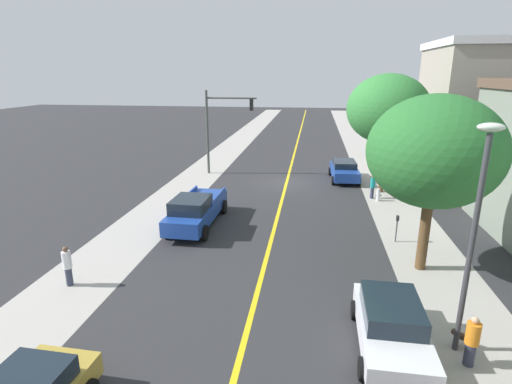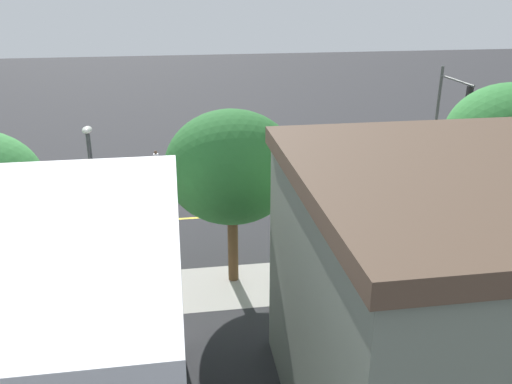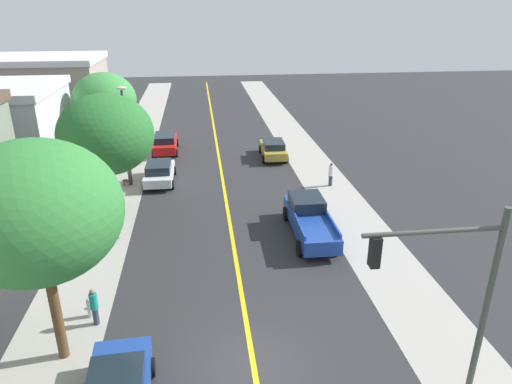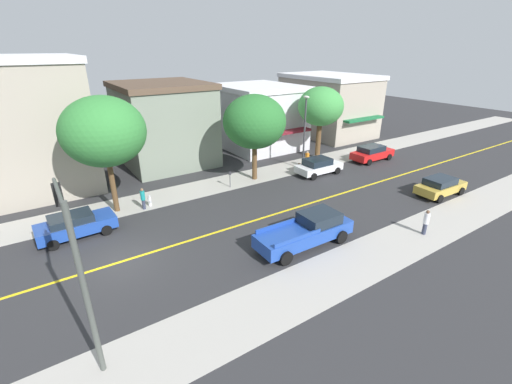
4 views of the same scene
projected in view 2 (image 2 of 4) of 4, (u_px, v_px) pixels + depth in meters
ground_plane at (444, 202)px, 30.88m from camera, size 140.00×140.00×0.00m
sidewalk_right at (395, 163)px, 37.51m from camera, size 3.45×126.00×0.01m
road_centerline_stripe at (444, 202)px, 30.88m from camera, size 0.20×126.00×0.00m
tan_rowhouse at (449, 308)px, 13.95m from camera, size 9.15×8.19×7.77m
corner_shop_building at (8, 364)px, 12.56m from camera, size 10.62×8.29×6.92m
street_tree_left_near at (232, 167)px, 21.08m from camera, size 5.27×5.27×7.31m
street_tree_left_far at (510, 139)px, 22.42m from camera, size 5.43×5.43×8.04m
fire_hydrant at (439, 250)px, 24.49m from camera, size 0.44×0.24×0.85m
parking_meter at (295, 250)px, 23.46m from camera, size 0.12×0.18×1.37m
traffic_light_mast at (447, 106)px, 34.68m from camera, size 4.13×0.32×6.74m
street_lamp at (94, 193)px, 20.86m from camera, size 0.70×0.36×6.83m
white_sedan_left_curb at (104, 248)px, 23.87m from camera, size 2.16×4.38×1.51m
gold_sedan_right_curb at (40, 185)px, 31.38m from camera, size 2.17×4.34×1.46m
blue_pickup_truck at (269, 172)px, 33.08m from camera, size 2.28×6.12×1.85m
pedestrian_white_shirt at (156, 162)px, 35.01m from camera, size 0.34×0.34×1.65m
pedestrian_teal_shirt at (447, 237)px, 24.71m from camera, size 0.32×0.32×1.61m
pedestrian_orange_shirt at (86, 272)px, 21.86m from camera, size 0.39×0.39×1.57m
small_dog at (108, 281)px, 22.04m from camera, size 0.70×0.45×0.53m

